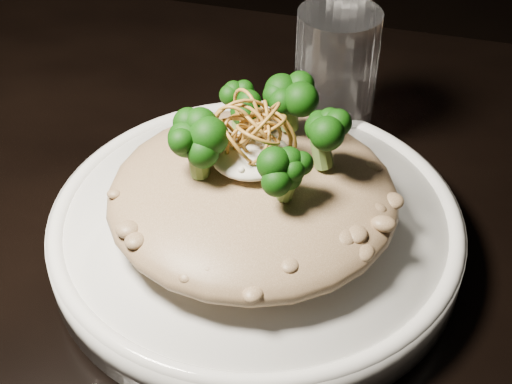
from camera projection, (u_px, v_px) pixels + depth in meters
table at (279, 319)px, 0.62m from camera, size 1.10×0.80×0.75m
plate at (256, 230)px, 0.56m from camera, size 0.32×0.32×0.03m
risotto at (253, 194)px, 0.53m from camera, size 0.22×0.22×0.05m
broccoli at (258, 133)px, 0.50m from camera, size 0.15×0.15×0.05m
cheese at (250, 155)px, 0.51m from camera, size 0.06×0.06×0.02m
shallots at (252, 122)px, 0.50m from camera, size 0.06×0.06×0.04m
drinking_glass at (335, 79)px, 0.64m from camera, size 0.08×0.08×0.13m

